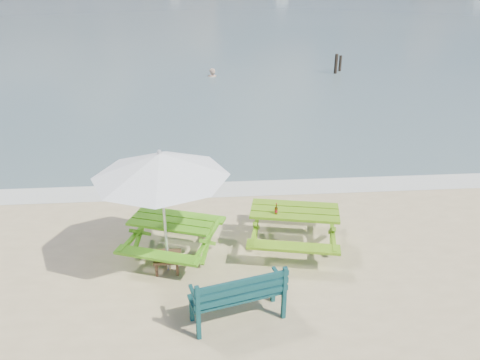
{
  "coord_description": "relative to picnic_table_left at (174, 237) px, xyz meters",
  "views": [
    {
      "loc": [
        -0.49,
        -6.26,
        5.3
      ],
      "look_at": [
        0.24,
        3.0,
        1.0
      ],
      "focal_mm": 35.0,
      "sensor_mm": 36.0,
      "label": 1
    }
  ],
  "objects": [
    {
      "name": "picnic_table_right",
      "position": [
        2.43,
        0.11,
        0.03
      ],
      "size": [
        2.11,
        2.26,
        0.84
      ],
      "color": "#669A17",
      "rests_on": "ground"
    },
    {
      "name": "mooring_pilings",
      "position": [
        7.87,
        16.67,
        -0.0
      ],
      "size": [
        0.56,
        0.76,
        1.22
      ],
      "color": "black",
      "rests_on": "ground"
    },
    {
      "name": "side_table",
      "position": [
        -0.09,
        -0.54,
        -0.21
      ],
      "size": [
        0.5,
        0.5,
        0.31
      ],
      "color": "brown",
      "rests_on": "ground"
    },
    {
      "name": "foam_strip",
      "position": [
        1.18,
        2.85,
        -0.37
      ],
      "size": [
        22.0,
        0.9,
        0.01
      ],
      "primitive_type": "cube",
      "color": "silver",
      "rests_on": "ground"
    },
    {
      "name": "picnic_table_left",
      "position": [
        0.0,
        0.0,
        0.0
      ],
      "size": [
        2.15,
        2.26,
        0.78
      ],
      "color": "#52A318",
      "rests_on": "ground"
    },
    {
      "name": "park_bench",
      "position": [
        1.13,
        -1.99,
        -0.08
      ],
      "size": [
        1.62,
        0.89,
        0.95
      ],
      "color": "#0E383B",
      "rests_on": "ground"
    },
    {
      "name": "beer_bottle",
      "position": [
        2.03,
        -0.03,
        0.54
      ],
      "size": [
        0.06,
        0.06,
        0.23
      ],
      "color": "#985B16",
      "rests_on": "picnic_table_right"
    },
    {
      "name": "swimmer",
      "position": [
        1.15,
        16.27,
        -0.81
      ],
      "size": [
        0.69,
        0.53,
        1.71
      ],
      "color": "tan",
      "rests_on": "ground"
    },
    {
      "name": "patio_umbrella",
      "position": [
        -0.09,
        -0.54,
        1.79
      ],
      "size": [
        2.5,
        2.5,
        2.39
      ],
      "color": "silver",
      "rests_on": "ground"
    }
  ]
}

